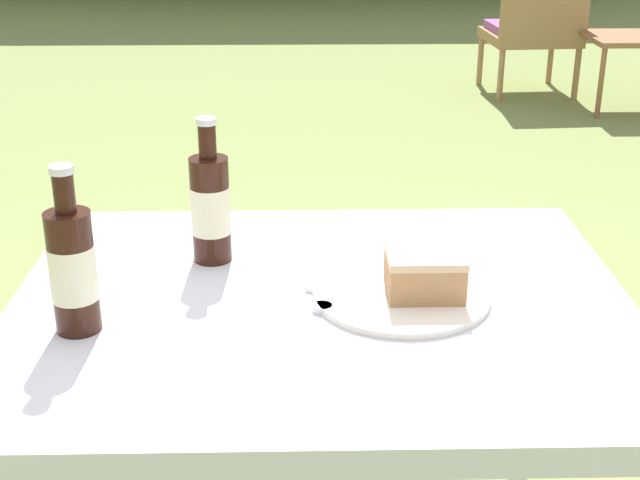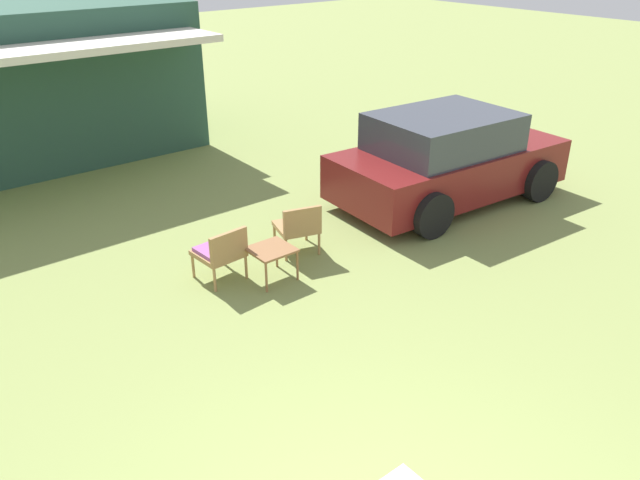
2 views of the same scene
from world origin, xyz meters
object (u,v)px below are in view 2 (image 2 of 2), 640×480
at_px(wicker_chair_plain, 298,226).
at_px(garden_side_table, 271,252).
at_px(parked_car, 447,159).
at_px(wicker_chair_cushioned, 221,251).

xyz_separation_m(wicker_chair_plain, garden_side_table, (-0.70, -0.36, -0.02)).
distance_m(parked_car, wicker_chair_cushioned, 4.17).
bearing_deg(parked_car, wicker_chair_plain, -175.84).
distance_m(wicker_chair_cushioned, garden_side_table, 0.62).
bearing_deg(wicker_chair_cushioned, parked_car, 175.58).
bearing_deg(wicker_chair_cushioned, wicker_chair_plain, 175.00).
bearing_deg(parked_car, wicker_chair_cushioned, -176.07).
relative_size(wicker_chair_plain, garden_side_table, 1.38).
relative_size(parked_car, wicker_chair_cushioned, 5.46).
distance_m(parked_car, garden_side_table, 3.70).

